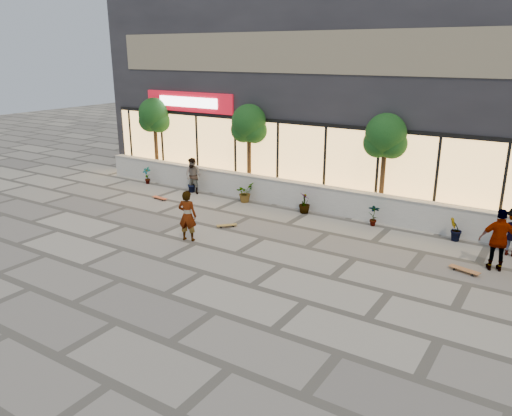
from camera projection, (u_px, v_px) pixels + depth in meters
The scene contains 18 objects.
ground at pixel (204, 272), 14.27m from camera, with size 80.00×80.00×0.00m, color #A0998A.
planter_wall at pixel (313, 197), 19.74m from camera, with size 22.00×0.42×1.04m.
retail_building at pixel (369, 92), 23.03m from camera, with size 24.00×9.17×8.50m.
shrub_a at pixel (147, 175), 23.70m from camera, with size 0.43×0.29×0.81m, color #123B15.
shrub_b at pixel (193, 183), 22.26m from camera, with size 0.45×0.36×0.81m, color #123B15.
shrub_c at pixel (245, 193), 20.82m from camera, with size 0.73×0.63×0.81m, color #123B15.
shrub_d at pixel (305, 203), 19.38m from camera, with size 0.45×0.45×0.81m, color #123B15.
shrub_e at pixel (374, 215), 17.95m from camera, with size 0.43×0.29×0.81m, color #123B15.
shrub_f at pixel (455, 230), 16.51m from camera, with size 0.45×0.36×0.81m, color #123B15.
tree_west at pixel (154, 117), 24.18m from camera, with size 1.60×1.50×3.92m.
tree_midwest at pixel (249, 126), 21.36m from camera, with size 1.60×1.50×3.92m.
tree_mideast at pixel (385, 139), 18.28m from camera, with size 1.60×1.50×3.92m.
skater_center at pixel (187, 216), 16.45m from camera, with size 0.63×0.41×1.72m, color silver.
skater_left at pixel (193, 176), 21.89m from camera, with size 0.78×0.61×1.61m, color #8B875A.
skater_right_near at pixel (499, 240), 14.16m from camera, with size 1.08×0.45×1.84m, color white.
skateboard_center at pixel (227, 225), 17.92m from camera, with size 0.64×0.67×0.09m.
skateboard_left at pixel (160, 198), 21.24m from camera, with size 0.79×0.28×0.09m.
skateboard_right_near at pixel (464, 270), 14.23m from camera, with size 0.90×0.45×0.11m.
Camera 1 is at (8.30, -10.19, 6.05)m, focal length 35.00 mm.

